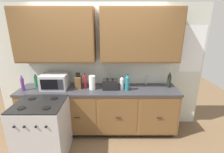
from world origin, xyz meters
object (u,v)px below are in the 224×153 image
microwave (55,81)px  bottle_green (37,80)px  stove_range (43,129)px  knife_block (79,82)px  bottle_red (86,81)px  bottle_violet (23,83)px  bottle_clear (122,83)px  toaster (111,84)px  bottle_dark (170,80)px  paper_towel_roll (93,83)px  bottle_teal (128,83)px

microwave → bottle_green: size_ratio=1.94×
stove_range → knife_block: 1.00m
knife_block → bottle_red: knife_block is taller
bottle_red → bottle_violet: bottle_red is taller
stove_range → bottle_clear: bottle_clear is taller
toaster → bottle_dark: bottle_dark is taller
paper_towel_roll → bottle_green: 1.12m
bottle_violet → bottle_clear: bottle_violet is taller
stove_range → bottle_violet: (-0.52, 0.55, 0.59)m
stove_range → bottle_dark: (2.23, 0.71, 0.60)m
bottle_red → stove_range: bearing=-132.4°
toaster → bottle_teal: (0.32, -0.05, 0.06)m
knife_block → bottle_teal: (0.92, -0.11, 0.04)m
stove_range → bottle_green: bearing=115.7°
microwave → bottle_dark: (2.19, 0.06, 0.00)m
microwave → knife_block: knife_block is taller
bottle_green → bottle_clear: bearing=-5.4°
microwave → bottle_clear: microwave is taller
bottle_red → microwave: bearing=-178.3°
microwave → paper_towel_roll: (0.71, -0.05, -0.01)m
bottle_red → bottle_green: size_ratio=1.17×
microwave → bottle_dark: size_ratio=1.66×
knife_block → bottle_red: size_ratio=1.07×
toaster → bottle_violet: bottle_violet is taller
paper_towel_roll → bottle_dark: bottle_dark is taller
bottle_teal → bottle_clear: (-0.10, 0.04, -0.02)m
bottle_dark → bottle_green: bearing=179.1°
bottle_green → bottle_teal: bottle_teal is taller
toaster → bottle_red: bottle_red is taller
microwave → paper_towel_roll: bearing=-3.8°
bottle_red → bottle_teal: size_ratio=0.94×
stove_range → bottle_green: bottle_green is taller
knife_block → bottle_violet: (-1.00, -0.11, 0.02)m
toaster → bottle_red: 0.48m
bottle_red → bottle_green: bottle_red is taller
bottle_red → bottle_teal: 0.80m
stove_range → microwave: size_ratio=1.98×
toaster → bottle_dark: bearing=5.1°
microwave → knife_block: bearing=1.4°
knife_block → bottle_clear: 0.83m
bottle_dark → bottle_clear: 0.93m
knife_block → bottle_violet: 1.01m
toaster → bottle_clear: 0.22m
paper_towel_roll → bottle_violet: bottle_violet is taller
knife_block → paper_towel_roll: bearing=-12.2°
toaster → bottle_dark: size_ratio=0.97×
bottle_violet → bottle_teal: size_ratio=0.91×
stove_range → microwave: (0.04, 0.65, 0.60)m
bottle_clear → toaster: bearing=175.4°
bottle_red → bottle_clear: bearing=-6.6°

